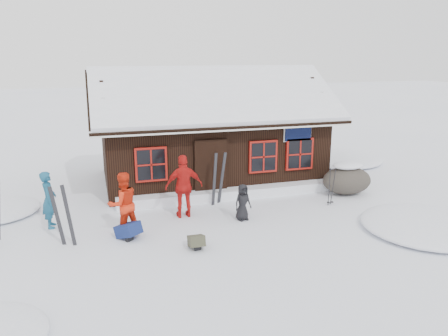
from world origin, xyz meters
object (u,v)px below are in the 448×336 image
Objects in this scene: skier_crouched at (243,202)px; skier_orange_left at (123,204)px; skier_orange_right at (184,186)px; backpack_olive at (196,243)px; backpack_blue at (128,233)px; boulder at (347,179)px; ski_poles at (331,187)px; skier_teal at (49,200)px.

skier_orange_left is at bearing 167.15° from skier_crouched.
skier_orange_right is 3.83× the size of backpack_olive.
backpack_blue is at bearing 172.62° from skier_crouched.
skier_orange_right is 1.75× the size of skier_crouched.
skier_orange_left is 3.50× the size of backpack_olive.
skier_orange_right reaches higher than boulder.
ski_poles is 5.42m from backpack_olive.
skier_orange_right is 3.13× the size of backpack_blue.
skier_crouched is 3.43m from backpack_blue.
boulder is at bearing -89.67° from skier_teal.
boulder is (5.98, 0.58, -0.44)m from skier_orange_right.
skier_orange_right is at bearing -174.43° from boulder.
skier_orange_left is 3.48m from skier_crouched.
skier_orange_right reaches higher than ski_poles.
skier_crouched is 0.63× the size of boulder.
ski_poles is 6.68m from backpack_blue.
ski_poles is 2.08× the size of backpack_blue.
backpack_blue is (-7.76, -1.78, -0.35)m from boulder.
skier_orange_right is 1.83m from skier_crouched.
skier_orange_left is at bearing -169.50° from boulder.
backpack_olive is at bearing -158.09° from ski_poles.
skier_crouched is 2.40m from backpack_olive.
boulder reaches higher than backpack_blue.
backpack_blue is at bearing -127.27° from skier_teal.
ski_poles is at bearing -95.35° from skier_teal.
skier_teal is 2.67× the size of backpack_blue.
skier_teal is 0.94× the size of boulder.
backpack_olive is at bearing -154.74° from boulder.
skier_teal is at bearing 176.05° from ski_poles.
skier_teal is 1.49× the size of skier_crouched.
backpack_blue is (0.08, -0.32, -0.71)m from skier_orange_left.
skier_crouched is (3.46, 0.10, -0.33)m from skier_orange_left.
skier_teal reaches higher than boulder.
skier_teal is 8.68m from ski_poles.
skier_teal reaches higher than skier_crouched.
backpack_blue reaches higher than backpack_olive.
ski_poles is at bearing -142.22° from boulder.
backpack_blue is at bearing 145.73° from backpack_olive.
backpack_olive is (-6.16, -2.91, -0.39)m from boulder.
skier_crouched is (1.60, -0.77, -0.41)m from skier_orange_right.
boulder is at bearing -24.15° from backpack_blue.
ski_poles reaches higher than skier_crouched.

